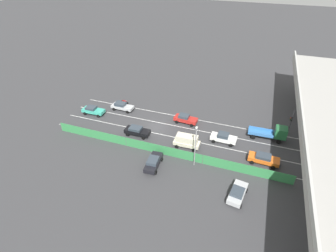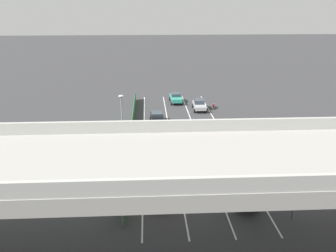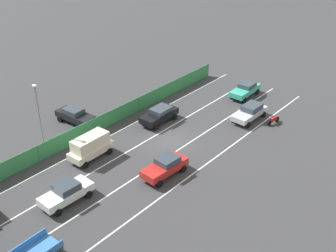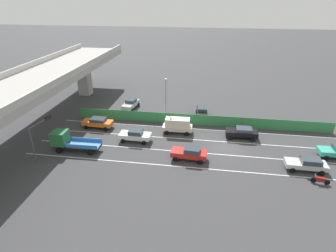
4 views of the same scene
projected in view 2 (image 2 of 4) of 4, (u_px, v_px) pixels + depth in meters
The scene contains 21 objects.
ground_plane at pixel (182, 128), 52.30m from camera, with size 300.00×300.00×0.00m, color #38383A.
lane_line_left_edge at pixel (224, 137), 48.83m from camera, with size 0.14×43.93×0.01m, color silver.
lane_line_mid_left at pixel (198, 138), 48.64m from camera, with size 0.14×43.93×0.01m, color silver.
lane_line_mid_right at pixel (171, 138), 48.45m from camera, with size 0.14×43.93×0.01m, color silver.
lane_line_right_edge at pixel (144, 139), 48.27m from camera, with size 0.14×43.93×0.01m, color silver.
elevated_overpass at pixel (223, 168), 23.68m from camera, with size 56.58×9.80×8.59m.
green_fence at pixel (131, 133), 47.91m from camera, with size 0.10×40.03×1.71m.
car_sedan_white at pixel (191, 158), 40.03m from camera, with size 2.12×4.48×1.72m.
car_sedan_silver at pixel (199, 104), 60.84m from camera, with size 2.09×4.67×1.62m.
car_taxi_orange at pixel (163, 189), 33.39m from camera, with size 2.21×4.73×1.60m.
car_sedan_black at pixel (157, 117), 54.02m from camera, with size 2.10×4.52×1.60m.
car_taxi_teal at pixel (176, 98), 65.13m from camera, with size 2.10×4.56×1.60m.
car_van_cream at pixel (157, 137), 45.01m from camera, with size 2.06×4.41×2.29m.
car_sedan_red at pixel (212, 133), 47.74m from camera, with size 2.20×4.54×1.69m.
flatbed_truck_blue at pixel (244, 190), 32.35m from camera, with size 2.33×6.33×2.67m.
motorcycle at pixel (213, 105), 61.82m from camera, with size 0.60×1.94×0.93m.
parked_sedan_dark at pixel (106, 132), 48.00m from camera, with size 4.66×2.22×1.65m.
parked_wagon_silver at pixel (73, 177), 35.67m from camera, with size 4.51×2.52×1.67m.
traffic_light at pixel (278, 179), 29.56m from camera, with size 3.79×0.98×4.91m.
street_lamp at pixel (122, 120), 41.59m from camera, with size 0.60×0.36×7.16m.
traffic_cone at pixel (136, 144), 45.76m from camera, with size 0.47×0.47×0.57m.
Camera 2 is at (4.67, 49.31, 16.91)m, focal length 40.01 mm.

